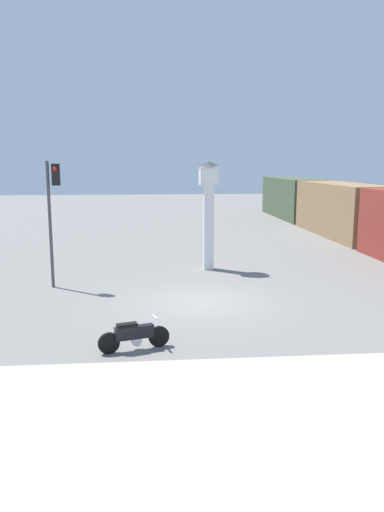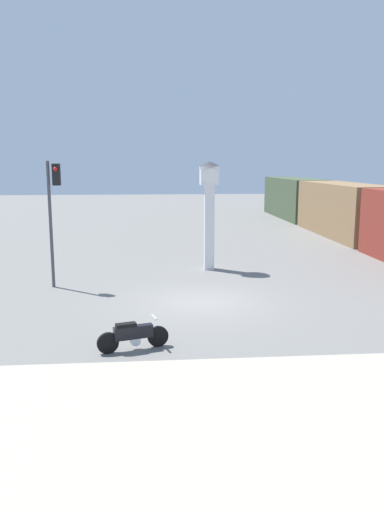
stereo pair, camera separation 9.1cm
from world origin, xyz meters
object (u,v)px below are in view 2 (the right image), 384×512
motorcycle (133,335)px  clock_tower (209,199)px  freight_train (343,210)px  traffic_light (53,202)px

motorcycle → clock_tower: 10.52m
freight_train → traffic_light: 20.57m
clock_tower → traffic_light: 6.81m
clock_tower → freight_train: bearing=44.5°
motorcycle → freight_train: 23.50m
traffic_light → clock_tower: bearing=24.2°
freight_train → traffic_light: bearing=-142.1°
clock_tower → traffic_light: bearing=-155.8°
motorcycle → freight_train: size_ratio=0.05×
motorcycle → freight_train: (13.06, 19.48, 1.30)m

